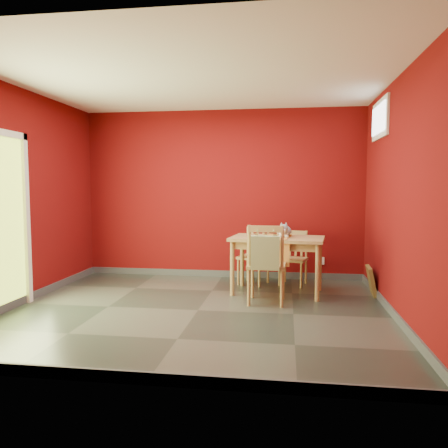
# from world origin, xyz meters

# --- Properties ---
(ground) EXTENTS (4.50, 4.50, 0.00)m
(ground) POSITION_xyz_m (0.00, 0.00, 0.00)
(ground) COLOR #2D342D
(ground) RESTS_ON ground
(room_shell) EXTENTS (4.50, 4.50, 4.50)m
(room_shell) POSITION_xyz_m (0.00, 0.00, 0.05)
(room_shell) COLOR #5E090A
(room_shell) RESTS_ON ground
(doorway) EXTENTS (0.06, 1.01, 2.13)m
(doorway) POSITION_xyz_m (-2.23, -0.40, 1.12)
(doorway) COLOR #B7D838
(doorway) RESTS_ON ground
(window) EXTENTS (0.05, 0.90, 0.50)m
(window) POSITION_xyz_m (2.23, 1.00, 2.35)
(window) COLOR white
(window) RESTS_ON room_shell
(outlet_plate) EXTENTS (0.08, 0.02, 0.12)m
(outlet_plate) POSITION_xyz_m (1.60, 1.99, 0.30)
(outlet_plate) COLOR silver
(outlet_plate) RESTS_ON room_shell
(dining_table) EXTENTS (1.33, 0.88, 0.78)m
(dining_table) POSITION_xyz_m (0.91, 0.99, 0.69)
(dining_table) COLOR #A4824C
(dining_table) RESTS_ON ground
(table_runner) EXTENTS (0.41, 0.73, 0.35)m
(table_runner) POSITION_xyz_m (0.91, 0.88, 0.73)
(table_runner) COLOR #BE7731
(table_runner) RESTS_ON dining_table
(chair_far_left) EXTENTS (0.51, 0.51, 0.85)m
(chair_far_left) POSITION_xyz_m (0.56, 1.56, 0.44)
(chair_far_left) COLOR #A4824C
(chair_far_left) RESTS_ON ground
(chair_far_right) EXTENTS (0.46, 0.46, 0.81)m
(chair_far_right) POSITION_xyz_m (1.15, 1.57, 0.41)
(chair_far_right) COLOR #A4824C
(chair_far_right) RESTS_ON ground
(chair_near) EXTENTS (0.48, 0.48, 1.01)m
(chair_near) POSITION_xyz_m (0.79, 0.42, 0.51)
(chair_near) COLOR #A4824C
(chair_near) RESTS_ON ground
(tote_bag) EXTENTS (0.34, 0.20, 0.48)m
(tote_bag) POSITION_xyz_m (0.79, 0.19, 0.68)
(tote_bag) COLOR #8D9E65
(tote_bag) RESTS_ON chair_near
(cat) EXTENTS (0.32, 0.48, 0.22)m
(cat) POSITION_xyz_m (1.00, 1.07, 0.89)
(cat) COLOR slate
(cat) RESTS_ON table_runner
(picture_frame) EXTENTS (0.15, 0.40, 0.39)m
(picture_frame) POSITION_xyz_m (2.19, 1.06, 0.19)
(picture_frame) COLOR brown
(picture_frame) RESTS_ON ground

